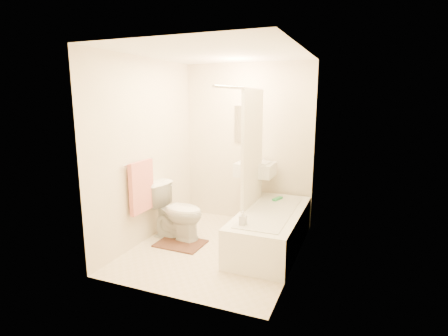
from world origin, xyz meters
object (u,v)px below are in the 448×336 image
at_px(bathtub, 271,229).
at_px(sink, 255,192).
at_px(toilet, 177,212).
at_px(bath_mat, 181,243).
at_px(soap_bottle, 243,218).

bearing_deg(bathtub, sink, 122.37).
bearing_deg(toilet, bathtub, -74.94).
distance_m(toilet, bathtub, 1.28).
bearing_deg(toilet, sink, -38.85).
height_order(bath_mat, soap_bottle, soap_bottle).
distance_m(sink, bathtub, 0.82).
xyz_separation_m(toilet, bath_mat, (0.14, -0.17, -0.37)).
bearing_deg(bath_mat, sink, 55.52).
xyz_separation_m(bath_mat, soap_bottle, (0.94, -0.23, 0.55)).
bearing_deg(soap_bottle, toilet, 159.55).
distance_m(bathtub, soap_bottle, 0.71).
distance_m(sink, soap_bottle, 1.28).
bearing_deg(bathtub, soap_bottle, -106.04).
bearing_deg(toilet, bath_mat, -134.35).
bearing_deg(sink, bath_mat, -123.95).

